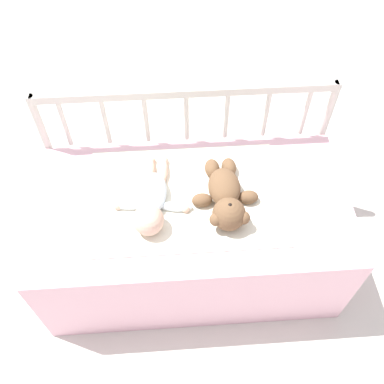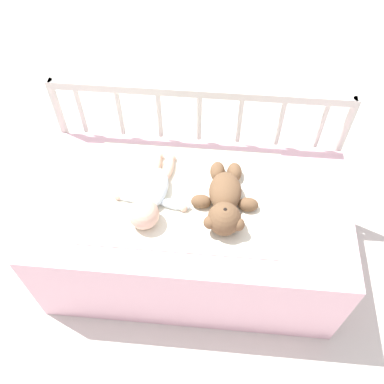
# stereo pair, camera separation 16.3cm
# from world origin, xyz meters

# --- Properties ---
(ground_plane) EXTENTS (12.00, 12.00, 0.00)m
(ground_plane) POSITION_xyz_m (0.00, 0.00, 0.00)
(ground_plane) COLOR silver
(crib_mattress) EXTENTS (1.31, 0.69, 0.50)m
(crib_mattress) POSITION_xyz_m (0.00, 0.00, 0.25)
(crib_mattress) COLOR #EDB7C6
(crib_mattress) RESTS_ON ground_plane
(crib_rail) EXTENTS (1.31, 0.04, 0.79)m
(crib_rail) POSITION_xyz_m (0.00, 0.37, 0.57)
(crib_rail) COLOR beige
(crib_rail) RESTS_ON ground_plane
(blanket) EXTENTS (0.80, 0.54, 0.01)m
(blanket) POSITION_xyz_m (-0.03, 0.03, 0.51)
(blanket) COLOR silver
(blanket) RESTS_ON crib_mattress
(teddy_bear) EXTENTS (0.27, 0.37, 0.13)m
(teddy_bear) POSITION_xyz_m (0.13, -0.02, 0.56)
(teddy_bear) COLOR brown
(teddy_bear) RESTS_ON crib_mattress
(baby) EXTENTS (0.33, 0.42, 0.12)m
(baby) POSITION_xyz_m (-0.16, -0.01, 0.54)
(baby) COLOR white
(baby) RESTS_ON crib_mattress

